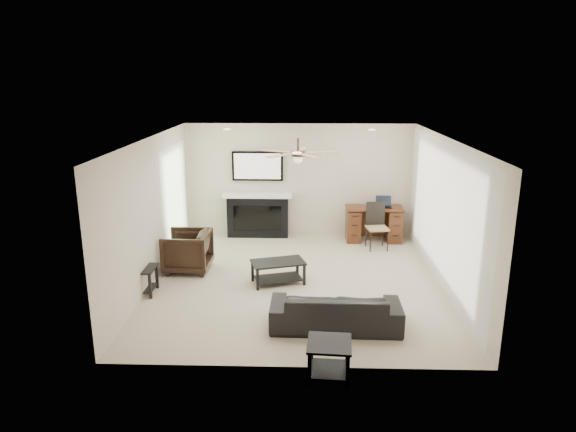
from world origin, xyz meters
The scene contains 10 objects.
room_shell centered at (0.19, 0.08, 1.68)m, with size 5.50×5.54×2.52m.
sofa centered at (0.57, -1.69, 0.27)m, with size 1.86×0.73×0.54m, color black.
armchair centered at (-2.03, 0.46, 0.38)m, with size 0.80×0.83×0.75m, color black.
coffee_table centered at (-0.33, -0.09, 0.20)m, with size 0.90×0.50×0.40m, color black.
end_table_near centered at (0.42, -2.94, 0.23)m, with size 0.52×0.52×0.45m, color black.
end_table_left centered at (-2.58, -0.59, 0.23)m, with size 0.50×0.50×0.45m, color black.
fireplace_unit centered at (-0.92, 2.58, 0.95)m, with size 1.52×0.34×1.91m, color black.
desk centered at (1.63, 2.35, 0.38)m, with size 1.22×0.56×0.76m, color #36160D.
desk_chair centered at (1.63, 1.80, 0.48)m, with size 0.42×0.44×0.97m, color black.
laptop centered at (1.83, 2.33, 0.88)m, with size 0.33×0.24×0.23m, color black.
Camera 1 is at (0.09, -8.40, 3.50)m, focal length 32.00 mm.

